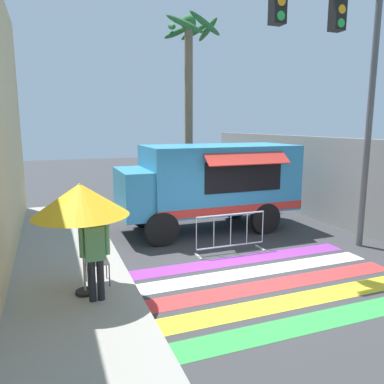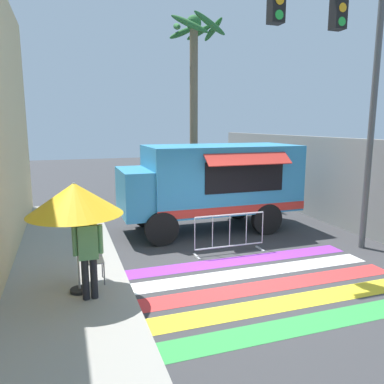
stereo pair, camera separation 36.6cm
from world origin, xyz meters
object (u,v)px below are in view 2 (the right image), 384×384
at_px(palm_tree, 195,74).
at_px(patio_umbrella, 75,199).
at_px(traffic_signal_pole, 339,58).
at_px(food_truck, 208,181).
at_px(vendor_person, 88,250).
at_px(barricade_front, 230,234).
at_px(folding_chair, 92,255).

bearing_deg(palm_tree, patio_umbrella, -122.63).
xyz_separation_m(traffic_signal_pole, palm_tree, (-1.13, 7.22, 0.43)).
height_order(food_truck, vendor_person, food_truck).
relative_size(vendor_person, palm_tree, 0.22).
height_order(traffic_signal_pole, palm_tree, palm_tree).
height_order(food_truck, patio_umbrella, food_truck).
relative_size(traffic_signal_pole, barricade_front, 3.52).
bearing_deg(food_truck, palm_tree, 76.29).
distance_m(folding_chair, barricade_front, 3.66).
relative_size(folding_chair, barricade_front, 0.46).
relative_size(food_truck, vendor_person, 3.34).
bearing_deg(barricade_front, vendor_person, -153.04).
relative_size(barricade_front, palm_tree, 0.26).
distance_m(folding_chair, palm_tree, 10.00).
xyz_separation_m(vendor_person, palm_tree, (4.90, 8.29, 4.20)).
distance_m(patio_umbrella, barricade_front, 4.31).
xyz_separation_m(patio_umbrella, vendor_person, (0.17, -0.36, -0.87)).
height_order(patio_umbrella, palm_tree, palm_tree).
relative_size(vendor_person, barricade_front, 0.85).
xyz_separation_m(food_truck, palm_tree, (1.04, 4.26, 3.71)).
bearing_deg(patio_umbrella, palm_tree, 57.37).
relative_size(food_truck, barricade_front, 2.82).
height_order(patio_umbrella, vendor_person, patio_umbrella).
bearing_deg(patio_umbrella, food_truck, 42.26).
xyz_separation_m(patio_umbrella, palm_tree, (5.08, 7.93, 3.33)).
relative_size(folding_chair, vendor_person, 0.55).
height_order(patio_umbrella, folding_chair, patio_umbrella).
bearing_deg(food_truck, patio_umbrella, -137.74).
height_order(food_truck, barricade_front, food_truck).
bearing_deg(vendor_person, barricade_front, 22.51).
distance_m(folding_chair, vendor_person, 0.90).
height_order(patio_umbrella, barricade_front, patio_umbrella).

